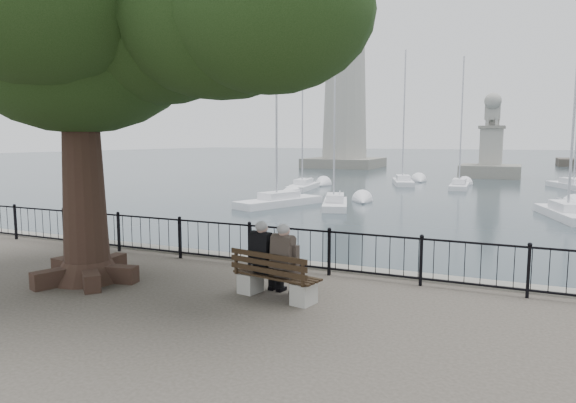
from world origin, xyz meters
The scene contains 15 objects.
harbor centered at (0.00, 3.00, -0.50)m, with size 260.00×260.00×1.20m.
railing centered at (0.00, 2.50, 0.56)m, with size 22.06×0.06×1.00m.
bench centered at (0.63, 0.49, 0.32)m, with size 1.82×0.85×0.92m.
person_left centered at (0.37, 0.64, 0.67)m, with size 0.50×0.78×1.46m.
person_right centered at (0.87, 0.54, 0.67)m, with size 0.50×0.78×1.46m.
tree centered at (-2.81, 0.13, 5.48)m, with size 10.21×7.13×8.34m.
lighthouse centered at (-18.00, 62.00, 11.75)m, with size 9.89×9.89×30.29m.
lion_monument centered at (2.00, 49.93, 1.20)m, with size 5.96×5.96×8.80m.
sailboat_a centered at (-8.36, 19.75, -0.68)m, with size 3.73×6.17×11.24m.
sailboat_b centered at (-5.01, 20.37, -0.70)m, with size 2.77×5.07×9.53m.
sailboat_c centered at (7.09, 21.30, -0.69)m, with size 2.97×5.82×10.45m.
sailboat_e centered at (-10.98, 29.93, -0.67)m, with size 2.04×5.40×10.95m.
sailboat_f centered at (0.39, 35.62, -0.67)m, with size 1.56×4.93×10.64m.
sailboat_g centered at (8.81, 39.13, -0.69)m, with size 3.84×6.00×10.74m.
sailboat_h centered at (-4.58, 37.49, -0.66)m, with size 3.02×5.65×11.79m.
Camera 1 is at (4.73, -8.01, 3.01)m, focal length 32.00 mm.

